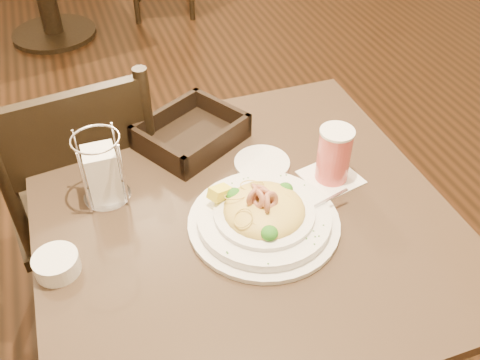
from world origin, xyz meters
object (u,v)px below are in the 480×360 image
object	(u,v)px
bread_basket	(191,135)
side_plate	(262,163)
pasta_bowl	(264,215)
drink_glass	(334,155)
napkin_caddy	(103,173)
butter_ramekin	(57,264)
main_table	(243,278)
dining_chair_near	(84,194)

from	to	relation	value
bread_basket	side_plate	bearing A→B (deg)	-45.93
pasta_bowl	bread_basket	size ratio (longest dim) A/B	1.18
drink_glass	napkin_caddy	bearing A→B (deg)	168.18
pasta_bowl	drink_glass	size ratio (longest dim) A/B	2.49
drink_glass	butter_ramekin	distance (m)	0.64
main_table	pasta_bowl	bearing A→B (deg)	-58.97
drink_glass	bread_basket	distance (m)	0.37
pasta_bowl	butter_ramekin	world-z (taller)	pasta_bowl
main_table	napkin_caddy	xyz separation A→B (m)	(-0.28, 0.15, 0.30)
bread_basket	butter_ramekin	size ratio (longest dim) A/B	3.44
pasta_bowl	main_table	bearing A→B (deg)	121.03
pasta_bowl	butter_ramekin	size ratio (longest dim) A/B	4.04
drink_glass	side_plate	xyz separation A→B (m)	(-0.14, 0.10, -0.06)
pasta_bowl	butter_ramekin	bearing A→B (deg)	177.86
side_plate	pasta_bowl	bearing A→B (deg)	-110.22
main_table	bread_basket	world-z (taller)	bread_basket
dining_chair_near	bread_basket	world-z (taller)	dining_chair_near
bread_basket	butter_ramekin	world-z (taller)	bread_basket
napkin_caddy	side_plate	size ratio (longest dim) A/B	1.25
main_table	pasta_bowl	distance (m)	0.26
butter_ramekin	bread_basket	bearing A→B (deg)	41.47
main_table	dining_chair_near	world-z (taller)	dining_chair_near
side_plate	butter_ramekin	bearing A→B (deg)	-160.57
pasta_bowl	bread_basket	bearing A→B (deg)	101.40
main_table	butter_ramekin	distance (m)	0.47
bread_basket	butter_ramekin	distance (m)	0.48
main_table	bread_basket	size ratio (longest dim) A/B	2.91
dining_chair_near	bread_basket	distance (m)	0.42
pasta_bowl	bread_basket	xyz separation A→B (m)	(-0.07, 0.34, -0.01)
pasta_bowl	napkin_caddy	distance (m)	0.37
dining_chair_near	main_table	bearing A→B (deg)	119.01
main_table	dining_chair_near	xyz separation A→B (m)	(-0.34, 0.44, 0.00)
main_table	side_plate	bearing A→B (deg)	55.11
napkin_caddy	butter_ramekin	bearing A→B (deg)	-124.39
drink_glass	side_plate	size ratio (longest dim) A/B	1.07
pasta_bowl	drink_glass	world-z (taller)	drink_glass
pasta_bowl	side_plate	distance (m)	0.21
dining_chair_near	drink_glass	distance (m)	0.76
drink_glass	main_table	bearing A→B (deg)	-169.78
dining_chair_near	napkin_caddy	size ratio (longest dim) A/B	5.48
side_plate	main_table	bearing A→B (deg)	-124.89
dining_chair_near	side_plate	size ratio (longest dim) A/B	6.82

